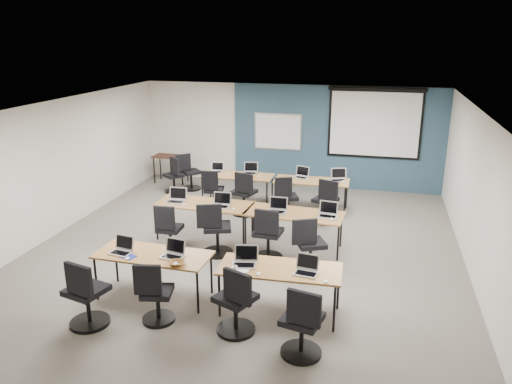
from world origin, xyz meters
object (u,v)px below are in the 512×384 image
(task_chair_5, at_px, (216,233))
(laptop_6, at_px, (277,208))
(training_table_mid_left, at_px, (204,205))
(spare_chair_b, at_px, (174,178))
(projector_screen, at_px, (375,119))
(task_chair_0, at_px, (86,299))
(task_chair_6, at_px, (268,238))
(whiteboard, at_px, (278,132))
(task_chair_4, at_px, (169,233))
(task_chair_11, at_px, (326,205))
(training_table_back_left, at_px, (237,177))
(task_chair_9, at_px, (244,197))
(task_chair_1, at_px, (155,298))
(task_chair_3, at_px, (302,328))
(laptop_8, at_px, (217,170))
(laptop_2, at_px, (245,260))
(task_chair_7, at_px, (309,249))
(laptop_3, at_px, (307,269))
(training_table_front_right, at_px, (280,271))
(laptop_1, at_px, (173,252))
(training_table_mid_right, at_px, (294,215))
(task_chair_2, at_px, (236,306))
(laptop_0, at_px, (122,249))
(laptop_4, at_px, (176,198))
(laptop_9, at_px, (250,171))
(laptop_11, at_px, (338,177))
(task_chair_10, at_px, (287,200))
(training_table_back_right, at_px, (312,182))
(laptop_5, at_px, (221,203))
(training_table_front_left, at_px, (153,256))
(laptop_10, at_px, (302,175))
(spare_chair_a, at_px, (189,175))
(utility_table, at_px, (170,159))

(task_chair_5, distance_m, laptop_6, 1.26)
(training_table_mid_left, height_order, spare_chair_b, spare_chair_b)
(projector_screen, distance_m, task_chair_0, 8.48)
(task_chair_6, bearing_deg, task_chair_5, -174.25)
(whiteboard, distance_m, task_chair_4, 5.14)
(task_chair_11, bearing_deg, training_table_back_left, -179.66)
(task_chair_9, relative_size, task_chair_11, 1.02)
(training_table_back_left, xyz_separation_m, task_chair_11, (2.21, -0.74, -0.26))
(task_chair_1, distance_m, task_chair_3, 2.16)
(whiteboard, xyz_separation_m, task_chair_1, (-0.28, -7.20, -1.06))
(task_chair_3, bearing_deg, spare_chair_b, 138.07)
(task_chair_0, distance_m, laptop_8, 5.77)
(laptop_2, bearing_deg, task_chair_7, 51.61)
(laptop_3, bearing_deg, task_chair_0, -153.96)
(training_table_front_right, xyz_separation_m, laptop_1, (-1.65, -0.00, 0.11))
(laptop_3, xyz_separation_m, laptop_6, (-0.91, 2.38, 0.00))
(laptop_3, xyz_separation_m, task_chair_11, (-0.15, 3.92, -0.37))
(training_table_mid_right, distance_m, task_chair_2, 3.03)
(task_chair_4, bearing_deg, task_chair_11, 38.46)
(laptop_0, bearing_deg, task_chair_7, 37.91)
(task_chair_3, bearing_deg, laptop_4, 145.10)
(laptop_9, xyz_separation_m, task_chair_11, (1.95, -0.98, -0.38))
(whiteboard, bearing_deg, task_chair_0, -98.85)
(laptop_11, bearing_deg, laptop_2, -119.49)
(laptop_4, height_order, task_chair_10, laptop_4)
(laptop_6, relative_size, task_chair_6, 0.34)
(training_table_back_left, distance_m, laptop_1, 4.62)
(training_table_back_right, xyz_separation_m, laptop_0, (-2.29, -4.66, 0.11))
(laptop_9, bearing_deg, task_chair_10, -49.99)
(training_table_front_right, bearing_deg, laptop_5, 122.53)
(laptop_1, bearing_deg, laptop_0, -166.04)
(laptop_4, bearing_deg, task_chair_10, 35.46)
(training_table_front_right, bearing_deg, training_table_back_left, 110.67)
(training_table_front_left, height_order, task_chair_9, task_chair_9)
(whiteboard, relative_size, training_table_mid_right, 0.69)
(training_table_mid_right, xyz_separation_m, task_chair_9, (-1.42, 1.59, -0.26))
(laptop_2, distance_m, laptop_9, 5.00)
(laptop_5, relative_size, laptop_6, 1.00)
(whiteboard, bearing_deg, task_chair_4, -102.19)
(laptop_9, bearing_deg, laptop_4, -122.15)
(task_chair_2, xyz_separation_m, laptop_10, (0.03, 5.44, 0.37))
(laptop_5, height_order, spare_chair_a, laptop_5)
(task_chair_2, relative_size, laptop_9, 3.01)
(task_chair_5, xyz_separation_m, task_chair_11, (1.79, 2.15, -0.01))
(training_table_mid_right, xyz_separation_m, laptop_9, (-1.52, 2.51, 0.11))
(utility_table, bearing_deg, laptop_6, -42.89)
(task_chair_0, relative_size, task_chair_9, 1.01)
(spare_chair_b, bearing_deg, laptop_2, -20.87)
(task_chair_1, bearing_deg, laptop_2, 18.52)
(training_table_mid_left, distance_m, laptop_4, 0.59)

